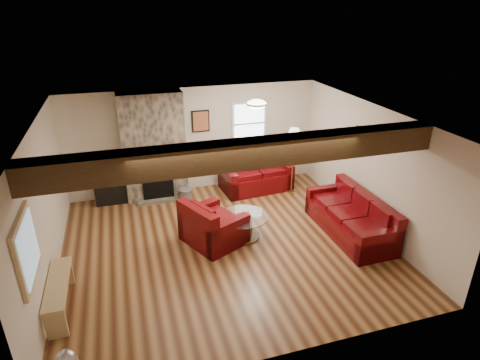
% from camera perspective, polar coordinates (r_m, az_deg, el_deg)
% --- Properties ---
extents(room, '(8.00, 8.00, 8.00)m').
position_cam_1_polar(room, '(7.19, -2.20, -0.84)').
color(room, '#502A15').
rests_on(room, ground).
extents(floor, '(6.00, 6.00, 0.00)m').
position_cam_1_polar(floor, '(7.80, -2.05, -9.19)').
color(floor, '#502A15').
rests_on(floor, ground).
extents(oak_beam, '(6.00, 0.36, 0.38)m').
position_cam_1_polar(oak_beam, '(5.68, 0.90, 3.78)').
color(oak_beam, black).
rests_on(oak_beam, room).
extents(chimney_breast, '(1.40, 0.67, 2.50)m').
position_cam_1_polar(chimney_breast, '(9.34, -12.15, 4.43)').
color(chimney_breast, '#38332B').
rests_on(chimney_breast, floor).
extents(back_window, '(0.90, 0.08, 1.10)m').
position_cam_1_polar(back_window, '(9.89, 1.30, 8.07)').
color(back_window, silver).
rests_on(back_window, room).
extents(hatch_window, '(0.08, 1.00, 0.90)m').
position_cam_1_polar(hatch_window, '(5.74, -28.06, -8.64)').
color(hatch_window, tan).
rests_on(hatch_window, room).
extents(ceiling_dome, '(0.40, 0.40, 0.18)m').
position_cam_1_polar(ceiling_dome, '(7.87, 2.38, 10.55)').
color(ceiling_dome, white).
rests_on(ceiling_dome, room).
extents(artwork_back, '(0.42, 0.06, 0.52)m').
position_cam_1_polar(artwork_back, '(9.56, -5.61, 8.32)').
color(artwork_back, black).
rests_on(artwork_back, room).
extents(artwork_right, '(0.06, 0.55, 0.42)m').
position_cam_1_polar(artwork_right, '(8.44, 17.07, 5.59)').
color(artwork_right, black).
rests_on(artwork_right, room).
extents(sofa_three, '(0.91, 2.14, 0.82)m').
position_cam_1_polar(sofa_three, '(8.25, 15.40, -4.81)').
color(sofa_three, '#440406').
rests_on(sofa_three, floor).
extents(loveseat, '(1.73, 1.09, 0.88)m').
position_cam_1_polar(loveseat, '(9.84, 2.26, 1.11)').
color(loveseat, '#440406').
rests_on(loveseat, floor).
extents(armchair_red, '(1.29, 1.36, 0.86)m').
position_cam_1_polar(armchair_red, '(7.71, -3.81, -5.95)').
color(armchair_red, '#440406').
rests_on(armchair_red, floor).
extents(coffee_table, '(0.97, 0.97, 0.51)m').
position_cam_1_polar(coffee_table, '(7.92, 0.50, -6.62)').
color(coffee_table, '#432C15').
rests_on(coffee_table, floor).
extents(tv_cabinet, '(0.99, 0.40, 0.50)m').
position_cam_1_polar(tv_cabinet, '(9.72, -17.00, -1.52)').
color(tv_cabinet, black).
rests_on(tv_cabinet, floor).
extents(television, '(0.85, 0.11, 0.49)m').
position_cam_1_polar(television, '(9.53, -17.35, 1.16)').
color(television, black).
rests_on(television, tv_cabinet).
extents(floor_lamp, '(0.41, 0.41, 1.60)m').
position_cam_1_polar(floor_lamp, '(9.45, 7.69, 5.93)').
color(floor_lamp, '#B09749').
rests_on(floor_lamp, floor).
extents(pine_bench, '(0.30, 1.30, 0.49)m').
position_cam_1_polar(pine_bench, '(6.81, -24.23, -14.79)').
color(pine_bench, tan).
rests_on(pine_bench, floor).
extents(coal_bucket, '(0.33, 0.33, 0.31)m').
position_cam_1_polar(coal_bucket, '(9.42, -7.70, -2.10)').
color(coal_bucket, gray).
rests_on(coal_bucket, floor).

